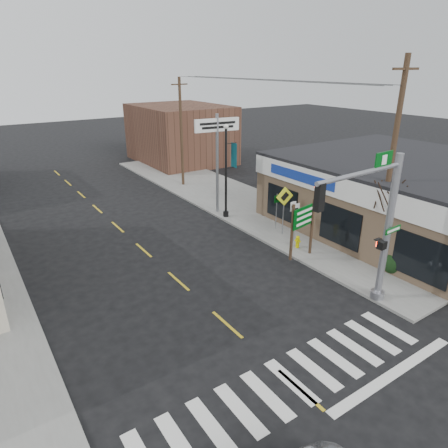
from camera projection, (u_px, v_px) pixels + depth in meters
ground at (300, 389)px, 12.30m from camera, size 140.00×140.00×0.00m
sidewalk_right at (262, 212)px, 26.95m from camera, size 6.00×38.00×0.13m
center_line at (178, 281)px, 18.46m from camera, size 0.12×56.00×0.01m
crosswalk at (291, 381)px, 12.60m from camera, size 11.00×2.20×0.01m
thrift_store at (409, 197)px, 23.69m from camera, size 12.00×14.00×4.00m
bldg_distant_right at (181, 134)px, 40.60m from camera, size 8.00×10.00×5.60m
traffic_signal_pole at (378, 218)px, 15.14m from camera, size 5.01×0.38×6.34m
guide_sign at (303, 222)px, 19.83m from camera, size 1.69×0.14×2.96m
fire_hydrant at (298, 241)px, 21.44m from camera, size 0.21×0.21×0.68m
ped_crossing_sign at (284, 202)px, 22.57m from camera, size 1.11×0.08×2.86m
lamp_post at (227, 165)px, 24.79m from camera, size 0.77×0.60×5.90m
dance_center_sign at (217, 139)px, 25.11m from camera, size 3.01×0.19×6.39m
bare_tree at (391, 188)px, 18.18m from camera, size 2.52×2.52×5.04m
shrub_front at (395, 262)px, 18.94m from camera, size 1.29×1.29×0.97m
shrub_back at (358, 237)px, 21.87m from camera, size 1.02×1.02×0.77m
utility_pole_near at (391, 163)px, 18.44m from camera, size 1.68×0.25×9.66m
utility_pole_far at (181, 132)px, 31.40m from camera, size 1.45×0.22×8.36m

